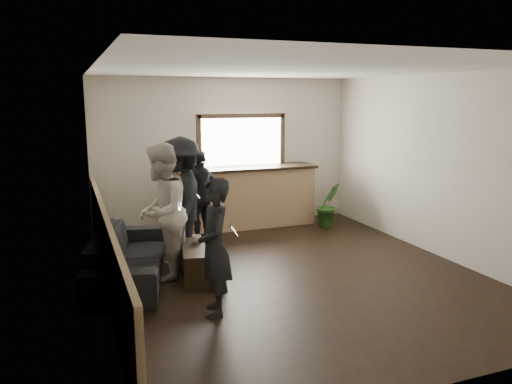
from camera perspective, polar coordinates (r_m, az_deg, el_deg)
name	(u,v)px	position (r m, az deg, el deg)	size (l,w,h in m)	color
ground	(291,273)	(7.13, 3.99, -9.24)	(5.00, 6.00, 0.01)	black
room_shell	(241,173)	(6.49, -1.75, 2.19)	(5.01, 6.01, 2.80)	silver
bar_counter	(246,193)	(9.48, -1.14, -0.14)	(2.70, 0.68, 2.13)	tan
sofa	(129,256)	(7.01, -14.37, -7.05)	(2.27, 0.89, 0.66)	black
coffee_table	(202,262)	(6.95, -6.14, -7.93)	(0.54, 0.98, 0.43)	black
cup_a	(197,239)	(7.06, -6.80, -5.33)	(0.13, 0.13, 0.11)	silver
cup_b	(211,245)	(6.77, -5.12, -6.04)	(0.11, 0.11, 0.10)	silver
potted_plant	(328,205)	(9.59, 8.26, -1.43)	(0.47, 0.38, 0.85)	#2D6623
person_a	(215,247)	(5.64, -4.73, -6.31)	(0.50, 0.63, 1.57)	black
person_b	(162,212)	(6.82, -10.75, -2.25)	(1.02, 1.11, 1.84)	beige
person_c	(182,200)	(7.46, -8.42, -0.93)	(0.91, 1.32, 1.88)	black
person_d	(200,196)	(8.43, -6.45, -0.49)	(0.99, 0.85, 1.60)	black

